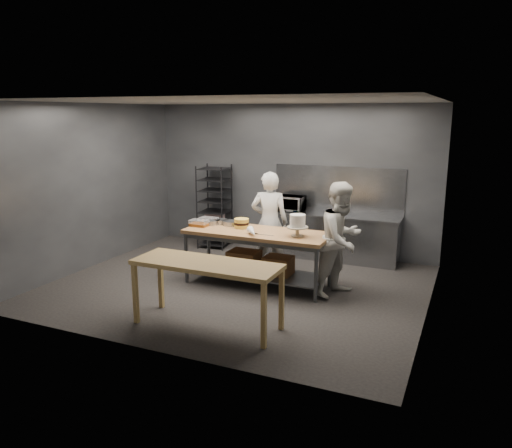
{
  "coord_description": "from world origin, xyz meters",
  "views": [
    {
      "loc": [
        3.47,
        -7.09,
        2.83
      ],
      "look_at": [
        0.26,
        0.16,
        1.05
      ],
      "focal_mm": 35.0,
      "sensor_mm": 36.0,
      "label": 1
    }
  ],
  "objects_px": {
    "near_counter": "(207,268)",
    "chef_behind": "(269,222)",
    "frosted_cake_stand": "(298,223)",
    "layer_cake": "(242,223)",
    "speed_rack": "(215,207)",
    "chef_right": "(341,239)",
    "microwave": "(291,203)",
    "work_table": "(258,251)"
  },
  "relations": [
    {
      "from": "microwave",
      "to": "chef_behind",
      "type": "bearing_deg",
      "value": -87.95
    },
    {
      "from": "frosted_cake_stand",
      "to": "near_counter",
      "type": "bearing_deg",
      "value": -110.86
    },
    {
      "from": "chef_right",
      "to": "frosted_cake_stand",
      "type": "relative_size",
      "value": 5.1
    },
    {
      "from": "work_table",
      "to": "frosted_cake_stand",
      "type": "bearing_deg",
      "value": -6.13
    },
    {
      "from": "speed_rack",
      "to": "chef_right",
      "type": "distance_m",
      "value": 3.67
    },
    {
      "from": "speed_rack",
      "to": "chef_right",
      "type": "relative_size",
      "value": 0.97
    },
    {
      "from": "layer_cake",
      "to": "work_table",
      "type": "bearing_deg",
      "value": -16.72
    },
    {
      "from": "chef_behind",
      "to": "chef_right",
      "type": "distance_m",
      "value": 1.6
    },
    {
      "from": "work_table",
      "to": "speed_rack",
      "type": "xyz_separation_m",
      "value": [
        -1.83,
        1.88,
        0.28
      ]
    },
    {
      "from": "speed_rack",
      "to": "layer_cake",
      "type": "relative_size",
      "value": 7.09
    },
    {
      "from": "speed_rack",
      "to": "frosted_cake_stand",
      "type": "xyz_separation_m",
      "value": [
        2.55,
        -1.96,
        0.29
      ]
    },
    {
      "from": "near_counter",
      "to": "frosted_cake_stand",
      "type": "xyz_separation_m",
      "value": [
        0.66,
        1.73,
        0.33
      ]
    },
    {
      "from": "chef_right",
      "to": "microwave",
      "type": "relative_size",
      "value": 3.32
    },
    {
      "from": "work_table",
      "to": "chef_right",
      "type": "height_order",
      "value": "chef_right"
    },
    {
      "from": "speed_rack",
      "to": "chef_right",
      "type": "xyz_separation_m",
      "value": [
        3.21,
        -1.78,
        0.04
      ]
    },
    {
      "from": "work_table",
      "to": "chef_right",
      "type": "bearing_deg",
      "value": 4.5
    },
    {
      "from": "near_counter",
      "to": "chef_behind",
      "type": "height_order",
      "value": "chef_behind"
    },
    {
      "from": "near_counter",
      "to": "chef_right",
      "type": "relative_size",
      "value": 1.11
    },
    {
      "from": "layer_cake",
      "to": "speed_rack",
      "type": "bearing_deg",
      "value": 129.82
    },
    {
      "from": "near_counter",
      "to": "microwave",
      "type": "xyz_separation_m",
      "value": [
        -0.19,
        3.77,
        0.24
      ]
    },
    {
      "from": "frosted_cake_stand",
      "to": "layer_cake",
      "type": "xyz_separation_m",
      "value": [
        -1.06,
        0.18,
        -0.14
      ]
    },
    {
      "from": "near_counter",
      "to": "chef_behind",
      "type": "bearing_deg",
      "value": 93.37
    },
    {
      "from": "work_table",
      "to": "near_counter",
      "type": "relative_size",
      "value": 1.2
    },
    {
      "from": "chef_behind",
      "to": "frosted_cake_stand",
      "type": "xyz_separation_m",
      "value": [
        0.81,
        -0.82,
        0.23
      ]
    },
    {
      "from": "near_counter",
      "to": "frosted_cake_stand",
      "type": "relative_size",
      "value": 5.67
    },
    {
      "from": "chef_behind",
      "to": "layer_cake",
      "type": "distance_m",
      "value": 0.69
    },
    {
      "from": "work_table",
      "to": "chef_right",
      "type": "distance_m",
      "value": 1.42
    },
    {
      "from": "microwave",
      "to": "work_table",
      "type": "bearing_deg",
      "value": -85.95
    },
    {
      "from": "near_counter",
      "to": "chef_behind",
      "type": "relative_size",
      "value": 1.1
    },
    {
      "from": "frosted_cake_stand",
      "to": "layer_cake",
      "type": "relative_size",
      "value": 1.43
    },
    {
      "from": "speed_rack",
      "to": "chef_right",
      "type": "height_order",
      "value": "chef_right"
    },
    {
      "from": "chef_right",
      "to": "speed_rack",
      "type": "bearing_deg",
      "value": 84.32
    },
    {
      "from": "speed_rack",
      "to": "chef_behind",
      "type": "height_order",
      "value": "chef_behind"
    },
    {
      "from": "near_counter",
      "to": "chef_right",
      "type": "xyz_separation_m",
      "value": [
        1.32,
        1.92,
        0.09
      ]
    },
    {
      "from": "chef_right",
      "to": "chef_behind",
      "type": "bearing_deg",
      "value": 90.0
    },
    {
      "from": "microwave",
      "to": "chef_right",
      "type": "bearing_deg",
      "value": -50.77
    },
    {
      "from": "near_counter",
      "to": "speed_rack",
      "type": "xyz_separation_m",
      "value": [
        -1.89,
        3.69,
        0.04
      ]
    },
    {
      "from": "microwave",
      "to": "layer_cake",
      "type": "distance_m",
      "value": 1.87
    },
    {
      "from": "near_counter",
      "to": "speed_rack",
      "type": "height_order",
      "value": "speed_rack"
    },
    {
      "from": "work_table",
      "to": "microwave",
      "type": "relative_size",
      "value": 4.43
    },
    {
      "from": "chef_right",
      "to": "work_table",
      "type": "bearing_deg",
      "value": 117.81
    },
    {
      "from": "work_table",
      "to": "layer_cake",
      "type": "bearing_deg",
      "value": 163.28
    }
  ]
}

